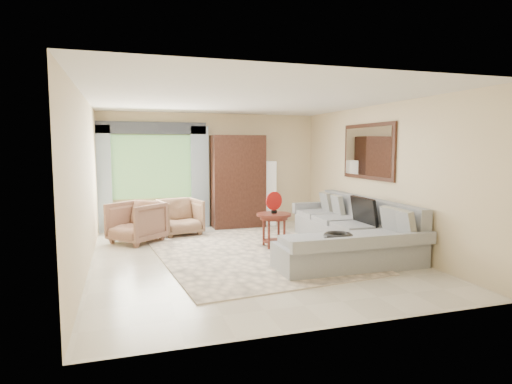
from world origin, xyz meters
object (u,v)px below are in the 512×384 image
object	(u,v)px
potted_plant	(114,222)
armoire	(238,181)
armchair_left	(136,222)
sectional_sofa	(348,236)
tv_screen	(364,211)
floor_lamp	(270,193)
coffee_table	(274,230)
armchair_right	(180,217)

from	to	relation	value
potted_plant	armoire	size ratio (longest dim) A/B	0.23
armchair_left	potted_plant	bearing A→B (deg)	158.90
sectional_sofa	tv_screen	size ratio (longest dim) A/B	4.68
potted_plant	floor_lamp	xyz separation A→B (m)	(3.53, -0.02, 0.51)
coffee_table	potted_plant	xyz separation A→B (m)	(-2.81, 2.32, -0.09)
tv_screen	armchair_right	distance (m)	3.78
tv_screen	armoire	world-z (taller)	armoire
sectional_sofa	potted_plant	distance (m)	4.95
tv_screen	armchair_left	bearing A→B (deg)	153.45
sectional_sofa	armoire	world-z (taller)	armoire
armchair_right	armchair_left	bearing A→B (deg)	-163.45
armoire	coffee_table	bearing A→B (deg)	-87.89
coffee_table	armoire	distance (m)	2.35
armchair_left	potted_plant	xyz separation A→B (m)	(-0.42, 1.14, -0.16)
coffee_table	armchair_right	world-z (taller)	armchair_right
tv_screen	armchair_left	world-z (taller)	tv_screen
armchair_left	armoire	world-z (taller)	armoire
tv_screen	armchair_left	distance (m)	4.26
potted_plant	floor_lamp	world-z (taller)	floor_lamp
floor_lamp	armchair_left	bearing A→B (deg)	-160.16
armchair_right	potted_plant	bearing A→B (deg)	141.67
tv_screen	coffee_table	xyz separation A→B (m)	(-1.42, 0.72, -0.39)
coffee_table	armchair_right	bearing A→B (deg)	131.54
tv_screen	coffee_table	size ratio (longest dim) A/B	1.17
sectional_sofa	armchair_left	size ratio (longest dim) A/B	3.98
armchair_left	armchair_right	xyz separation A→B (m)	(0.90, 0.50, -0.02)
floor_lamp	sectional_sofa	bearing A→B (deg)	-81.67
tv_screen	armoire	xyz separation A→B (m)	(-1.50, 2.96, 0.33)
floor_lamp	potted_plant	bearing A→B (deg)	179.65
armoire	tv_screen	bearing A→B (deg)	-63.13
tv_screen	coffee_table	world-z (taller)	tv_screen
tv_screen	armoire	bearing A→B (deg)	116.87
potted_plant	floor_lamp	distance (m)	3.56
tv_screen	coffee_table	distance (m)	1.64
tv_screen	armchair_right	world-z (taller)	tv_screen
coffee_table	potted_plant	world-z (taller)	coffee_table
armchair_right	floor_lamp	bearing A→B (deg)	3.34
armchair_right	potted_plant	size ratio (longest dim) A/B	1.74
tv_screen	armoire	size ratio (longest dim) A/B	0.35
coffee_table	tv_screen	bearing A→B (deg)	-27.02
armchair_right	floor_lamp	size ratio (longest dim) A/B	0.55
coffee_table	armchair_right	size ratio (longest dim) A/B	0.76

